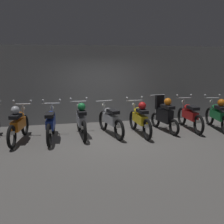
% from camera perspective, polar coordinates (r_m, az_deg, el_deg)
% --- Properties ---
extents(ground_plane, '(80.00, 80.00, 0.00)m').
position_cam_1_polar(ground_plane, '(8.23, 0.28, -5.61)').
color(ground_plane, '#565451').
extents(back_wall, '(16.00, 0.30, 2.86)m').
position_cam_1_polar(back_wall, '(10.23, -2.56, 5.91)').
color(back_wall, gray).
rests_on(back_wall, ground).
extents(motorbike_slot_1, '(0.59, 1.94, 1.15)m').
position_cam_1_polar(motorbike_slot_1, '(8.29, -19.22, -2.34)').
color(motorbike_slot_1, black).
rests_on(motorbike_slot_1, ground).
extents(motorbike_slot_2, '(0.59, 1.95, 1.15)m').
position_cam_1_polar(motorbike_slot_2, '(8.20, -12.83, -2.40)').
color(motorbike_slot_2, black).
rests_on(motorbike_slot_2, ground).
extents(motorbike_slot_3, '(0.59, 1.95, 1.15)m').
position_cam_1_polar(motorbike_slot_3, '(8.41, -6.57, -1.59)').
color(motorbike_slot_3, black).
rests_on(motorbike_slot_3, ground).
extents(motorbike_slot_4, '(0.62, 1.93, 1.03)m').
position_cam_1_polar(motorbike_slot_4, '(8.50, -0.36, -1.64)').
color(motorbike_slot_4, black).
rests_on(motorbike_slot_4, ground).
extents(motorbike_slot_5, '(0.59, 1.95, 1.15)m').
position_cam_1_polar(motorbike_slot_5, '(8.58, 5.90, -1.31)').
color(motorbike_slot_5, black).
rests_on(motorbike_slot_5, ground).
extents(motorbike_slot_6, '(0.56, 1.67, 1.18)m').
position_cam_1_polar(motorbike_slot_6, '(9.09, 11.01, -0.51)').
color(motorbike_slot_6, black).
rests_on(motorbike_slot_6, ground).
extents(motorbike_slot_7, '(0.59, 1.95, 1.15)m').
position_cam_1_polar(motorbike_slot_7, '(9.50, 16.14, -0.68)').
color(motorbike_slot_7, black).
rests_on(motorbike_slot_7, ground).
extents(motorbike_slot_8, '(0.58, 1.94, 1.15)m').
position_cam_1_polar(motorbike_slot_8, '(9.79, 21.50, -0.48)').
color(motorbike_slot_8, black).
rests_on(motorbike_slot_8, ground).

